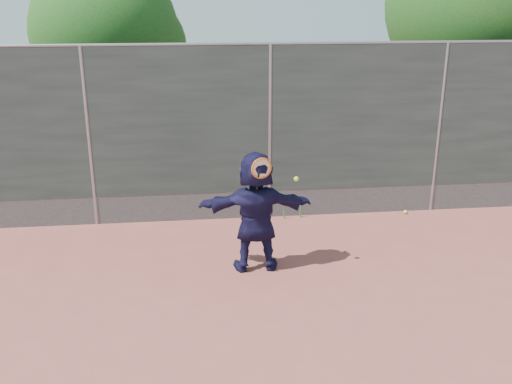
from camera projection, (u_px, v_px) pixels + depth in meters
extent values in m
plane|color=#9E4C42|center=(309.00, 322.00, 6.88)|extent=(80.00, 80.00, 0.00)
imported|color=#151336|center=(256.00, 212.00, 7.98)|extent=(1.62, 0.55, 1.74)
sphere|color=#D0E933|center=(405.00, 212.00, 10.29)|extent=(0.07, 0.07, 0.07)
cube|color=#38423D|center=(270.00, 120.00, 9.60)|extent=(20.00, 0.04, 2.50)
cube|color=slate|center=(269.00, 203.00, 10.09)|extent=(20.00, 0.03, 0.50)
cylinder|color=gray|center=(270.00, 43.00, 9.19)|extent=(20.00, 0.05, 0.05)
cylinder|color=gray|center=(89.00, 139.00, 9.35)|extent=(0.06, 0.06, 3.00)
cylinder|color=gray|center=(270.00, 134.00, 9.68)|extent=(0.06, 0.06, 3.00)
cylinder|color=gray|center=(439.00, 130.00, 10.01)|extent=(0.06, 0.06, 3.00)
torus|color=orange|center=(261.00, 168.00, 7.57)|extent=(0.29, 0.10, 0.29)
cylinder|color=beige|center=(261.00, 168.00, 7.57)|extent=(0.24, 0.07, 0.25)
cylinder|color=black|center=(258.00, 182.00, 7.65)|extent=(0.06, 0.13, 0.33)
sphere|color=#D0E933|center=(296.00, 179.00, 7.77)|extent=(0.07, 0.07, 0.07)
cylinder|color=#382314|center=(462.00, 115.00, 12.31)|extent=(0.28, 0.28, 2.60)
sphere|color=#23561C|center=(475.00, 3.00, 11.56)|extent=(3.60, 3.60, 3.60)
sphere|color=#23561C|center=(501.00, 21.00, 11.94)|extent=(2.52, 2.52, 2.52)
cylinder|color=#382314|center=(113.00, 124.00, 12.30)|extent=(0.28, 0.28, 2.20)
sphere|color=#23561C|center=(105.00, 32.00, 11.68)|extent=(3.00, 3.00, 3.00)
sphere|color=#23561C|center=(137.00, 46.00, 12.03)|extent=(2.10, 2.10, 2.10)
cone|color=#387226|center=(284.00, 211.00, 10.04)|extent=(0.03, 0.03, 0.26)
cone|color=#387226|center=(301.00, 209.00, 10.09)|extent=(0.03, 0.03, 0.30)
cone|color=#387226|center=(265.00, 214.00, 9.99)|extent=(0.03, 0.03, 0.22)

